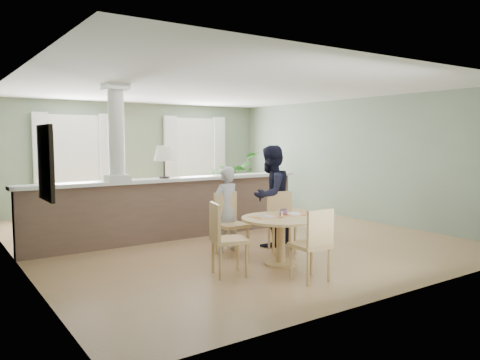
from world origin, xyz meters
TOP-DOWN VIEW (x-y plane):
  - ground at (0.00, 0.00)m, footprint 8.00×8.00m
  - room_shell at (-0.03, 0.63)m, footprint 7.02×8.02m
  - pony_wall at (-0.99, 0.20)m, footprint 5.32×0.38m
  - sofa at (-0.43, 1.83)m, footprint 3.38×1.75m
  - houseplant at (2.17, 2.82)m, footprint 1.72×1.68m
  - dining_table at (-0.36, -2.20)m, footprint 1.13×1.13m
  - chair_far_boy at (-0.63, -1.26)m, footprint 0.44×0.44m
  - chair_far_man at (0.18, -1.55)m, footprint 0.58×0.58m
  - chair_near at (-0.54, -3.08)m, footprint 0.44×0.44m
  - chair_side at (-1.33, -2.21)m, footprint 0.54×0.54m
  - child_person at (-0.60, -1.10)m, footprint 0.54×0.40m
  - man_person at (0.25, -1.17)m, footprint 0.99×0.87m

SIDE VIEW (x-z plane):
  - ground at x=0.00m, z-range 0.00..0.00m
  - sofa at x=-0.43m, z-range 0.00..0.94m
  - chair_near at x=-0.54m, z-range 0.05..0.99m
  - chair_far_man at x=0.18m, z-range 0.05..1.00m
  - chair_far_boy at x=-0.63m, z-range 0.05..1.01m
  - chair_side at x=-1.33m, z-range 0.05..1.02m
  - dining_table at x=-0.36m, z-range 0.16..0.94m
  - child_person at x=-0.60m, z-range 0.00..1.37m
  - pony_wall at x=-0.99m, z-range -0.64..2.06m
  - houseplant at x=2.17m, z-range 0.00..1.45m
  - man_person at x=0.25m, z-range 0.00..1.70m
  - room_shell at x=-0.03m, z-range 0.46..3.17m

